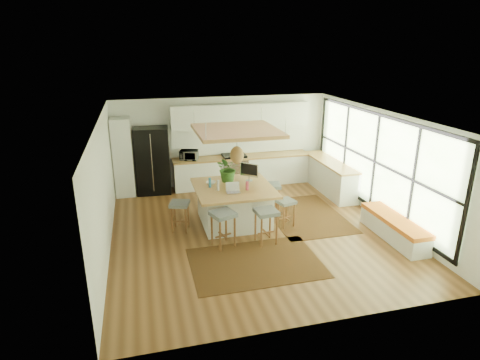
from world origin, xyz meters
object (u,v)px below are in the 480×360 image
object	(u,v)px
island	(234,205)
laptop	(233,188)
stool_near_right	(266,228)
microwave	(189,154)
fridge	(153,162)
monitor	(249,171)
stool_right_back	(271,199)
island_plant	(228,171)
stool_left_side	(180,216)
stool_right_front	(285,212)
stool_near_left	(223,231)

from	to	relation	value
island	laptop	distance (m)	0.70
stool_near_right	microwave	bearing A→B (deg)	106.61
fridge	stool_near_right	world-z (taller)	fridge
laptop	monitor	size ratio (longest dim) A/B	0.67
monitor	stool_right_back	bearing A→B (deg)	50.17
island_plant	fridge	bearing A→B (deg)	127.99
island	stool_right_back	world-z (taller)	island
stool_near_right	microwave	xyz separation A→B (m)	(-1.15, 3.87, 0.75)
microwave	stool_near_right	bearing A→B (deg)	-56.12
laptop	island_plant	size ratio (longest dim) A/B	0.49
microwave	island_plant	world-z (taller)	island_plant
stool_left_side	stool_right_back	bearing A→B (deg)	12.76
stool_right_front	laptop	distance (m)	1.44
monitor	island_plant	distance (m)	0.52
fridge	monitor	bearing A→B (deg)	-40.72
island	stool_near_left	xyz separation A→B (m)	(-0.51, -1.13, -0.11)
stool_near_right	island_plant	world-z (taller)	island_plant
island	monitor	size ratio (longest dim) A/B	3.72
stool_right_front	monitor	size ratio (longest dim) A/B	1.34
monitor	stool_left_side	bearing A→B (deg)	-122.44
stool_right_back	monitor	distance (m)	1.04
stool_right_back	island_plant	bearing A→B (deg)	178.93
stool_near_left	stool_right_front	world-z (taller)	stool_near_left
stool_left_side	microwave	world-z (taller)	microwave
stool_left_side	stool_near_left	bearing A→B (deg)	-51.03
stool_near_left	stool_right_front	xyz separation A→B (m)	(1.66, 0.64, 0.00)
island	stool_near_left	size ratio (longest dim) A/B	2.31
island	stool_right_back	distance (m)	1.18
stool_right_back	laptop	xyz separation A→B (m)	(-1.20, -0.80, 0.70)
fridge	laptop	xyz separation A→B (m)	(1.68, -3.05, 0.12)
island	stool_left_side	bearing A→B (deg)	-174.52
monitor	stool_right_front	bearing A→B (deg)	-8.37
stool_right_back	monitor	bearing A→B (deg)	-172.77
stool_near_left	monitor	xyz separation A→B (m)	(0.99, 1.48, 0.83)
stool_near_left	stool_near_right	xyz separation A→B (m)	(0.94, -0.08, 0.00)
stool_near_right	laptop	size ratio (longest dim) A/B	2.34
stool_near_right	stool_right_front	xyz separation A→B (m)	(0.72, 0.72, 0.00)
stool_near_right	monitor	world-z (taller)	monitor
stool_left_side	stool_near_right	bearing A→B (deg)	-31.91
stool_near_right	island_plant	distance (m)	1.92
island	island_plant	size ratio (longest dim) A/B	2.70
laptop	stool_near_right	bearing A→B (deg)	-53.95
stool_right_front	laptop	world-z (taller)	laptop
island	microwave	bearing A→B (deg)	105.23
stool_right_front	microwave	distance (m)	3.74
stool_near_right	stool_left_side	size ratio (longest dim) A/B	1.10
stool_right_front	stool_left_side	size ratio (longest dim) A/B	0.93
stool_near_right	stool_near_left	bearing A→B (deg)	174.83
island	microwave	size ratio (longest dim) A/B	3.55
fridge	stool_near_right	xyz separation A→B (m)	(2.21, -3.90, -0.57)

